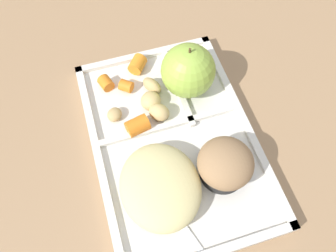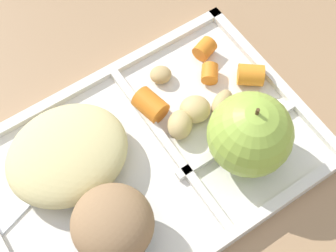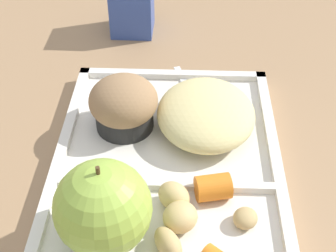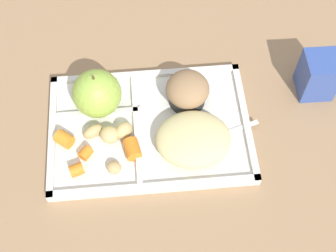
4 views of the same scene
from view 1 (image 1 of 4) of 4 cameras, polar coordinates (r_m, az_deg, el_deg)
ground at (r=0.51m, az=0.89°, el=-2.98°), size 6.00×6.00×0.00m
lunch_tray at (r=0.51m, az=0.89°, el=-2.50°), size 0.36×0.24×0.02m
green_apple at (r=0.52m, az=3.54°, el=9.64°), size 0.09×0.09×0.09m
bran_muffin at (r=0.46m, az=9.93°, el=-6.70°), size 0.08×0.08×0.06m
carrot_slice_back at (r=0.55m, az=-10.81°, el=7.39°), size 0.03×0.03×0.02m
carrot_slice_tilted at (r=0.55m, az=-7.35°, el=6.97°), size 0.03×0.03×0.02m
carrot_slice_near_corner at (r=0.50m, az=-5.35°, el=0.06°), size 0.03×0.04×0.03m
carrot_slice_large at (r=0.57m, az=-5.37°, el=10.70°), size 0.04×0.04×0.02m
potato_chunk_small at (r=0.52m, az=-3.03°, el=4.43°), size 0.05×0.04×0.03m
potato_chunk_corner at (r=0.51m, az=-1.56°, el=2.41°), size 0.04×0.04×0.03m
potato_chunk_large at (r=0.54m, az=-2.82°, el=7.09°), size 0.04×0.04×0.02m
potato_chunk_wedge at (r=0.52m, az=-9.35°, el=2.00°), size 0.03×0.03×0.02m
egg_noodle_pile at (r=0.45m, az=-1.36°, el=-10.48°), size 0.13×0.11×0.04m
meatball_back at (r=0.46m, az=-0.04°, el=-11.10°), size 0.03×0.03×0.03m
meatball_side at (r=0.47m, az=-4.05°, el=-7.73°), size 0.03×0.03×0.03m
plastic_fork at (r=0.46m, az=0.89°, el=-14.78°), size 0.15×0.06×0.00m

